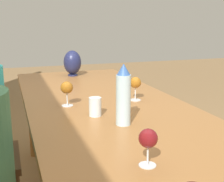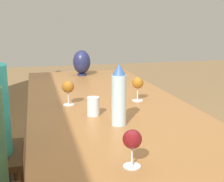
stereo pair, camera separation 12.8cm
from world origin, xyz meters
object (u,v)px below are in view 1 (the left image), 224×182
Objects in this scene: water_bottle at (123,96)px; wine_glass_1 at (135,83)px; wine_glass_2 at (67,88)px; water_tumbler at (95,107)px; wine_glass_4 at (148,139)px; vase at (72,63)px.

water_bottle is 1.99× the size of wine_glass_1.
wine_glass_2 is (0.01, 0.42, -0.00)m from wine_glass_1.
water_tumbler is (0.17, 0.09, -0.09)m from water_bottle.
wine_glass_1 is at bearing -20.02° from wine_glass_4.
water_tumbler is 0.26m from wine_glass_2.
wine_glass_2 is (0.41, 0.19, -0.04)m from water_bottle.
wine_glass_1 reaches higher than wine_glass_2.
water_bottle is 2.99× the size of water_tumbler.
wine_glass_4 is (-0.43, 0.07, -0.05)m from water_bottle.
water_bottle is 1.38m from vase.
wine_glass_2 is at bearing 88.91° from wine_glass_1.
water_bottle is at bearing 178.56° from vase.
wine_glass_2 is 1.09× the size of wine_glass_4.
vase is at bearing 11.48° from wine_glass_1.
vase is 1.81m from wine_glass_4.
wine_glass_1 is at bearing -54.41° from water_tumbler.
vase is 0.99m from wine_glass_2.
wine_glass_2 is at bearing 8.07° from wine_glass_4.
vase reaches higher than wine_glass_4.
water_bottle is 0.44m from wine_glass_4.
vase is at bearing -5.89° from water_tumbler.
water_tumbler is at bearing 174.11° from vase.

